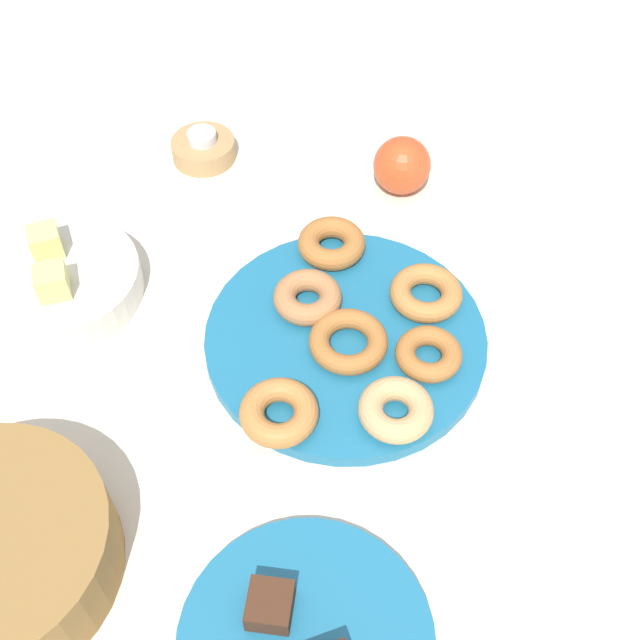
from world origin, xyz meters
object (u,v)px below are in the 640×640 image
Objects in this scene: brownie_far at (270,605)px; donut_3 at (351,341)px; donut_1 at (279,412)px; donut_5 at (308,297)px; donut_0 at (396,410)px; fruit_bowl at (63,283)px; melon_chunk_left at (52,282)px; donut_4 at (333,243)px; donut_6 at (429,354)px; candle_holder at (204,149)px; tealight at (202,137)px; melon_chunk_right at (45,242)px; donut_plate at (345,338)px; apple at (402,165)px; donut_2 at (426,293)px.

donut_3 is at bearing -21.78° from brownie_far.
donut_1 reaches higher than donut_3.
donut_0 is at bearing -155.24° from donut_5.
donut_1 reaches higher than fruit_bowl.
brownie_far is 0.45m from melon_chunk_left.
donut_1 is 1.00× the size of donut_4.
donut_6 is 0.47m from candle_holder.
donut_5 reaches higher than fruit_bowl.
melon_chunk_right reaches higher than tealight.
donut_1 is at bearing 133.79° from donut_3.
donut_5 is at bearing -16.80° from donut_1.
donut_plate is 0.35m from melon_chunk_left.
donut_0 is at bearing -157.66° from tealight.
donut_5 reaches higher than donut_6.
donut_4 is at bearing -86.77° from fruit_bowl.
donut_4 is at bearing 0.82° from donut_3.
donut_0 is 0.18m from donut_5.
donut_4 reaches higher than candle_holder.
donut_0 is 0.43× the size of fruit_bowl.
donut_0 is 0.24m from brownie_far.
tealight reaches higher than donut_plate.
apple is at bearing -11.16° from donut_0.
donut_1 is 0.37m from melon_chunk_right.
donut_1 is at bearing -127.32° from melon_chunk_left.
candle_holder is at bearing 22.34° from donut_0.
brownie_far is (-0.26, 0.20, -0.00)m from donut_6.
apple is at bearing -71.95° from fruit_bowl.
melon_chunk_right is (0.15, 0.35, 0.05)m from donut_plate.
candle_holder is 1.15× the size of apple.
candle_holder is 0.33m from melon_chunk_left.
apple is (0.28, -0.11, 0.01)m from donut_3.
fruit_bowl is at bearing -156.80° from melon_chunk_right.
fruit_bowl is (0.23, 0.37, -0.01)m from donut_0.
donut_5 is 0.30m from melon_chunk_left.
apple reaches higher than donut_4.
donut_2 is 0.46× the size of fruit_bowl.
donut_plate is 0.07m from donut_5.
donut_4 is 2.36× the size of melon_chunk_left.
donut_0 reaches higher than donut_plate.
apple is at bearing -68.15° from melon_chunk_left.
donut_5 is at bearing 24.76° from donut_0.
tealight is 0.52× the size of apple.
candle_holder is 0.47× the size of fruit_bowl.
donut_4 is 2.10× the size of tealight.
donut_0 and tealight have the same top height.
fruit_bowl is at bearing 143.74° from candle_holder.
donut_4 is 0.33m from fruit_bowl.
tealight is at bearing 20.98° from donut_5.
donut_plate is 9.13× the size of melon_chunk_right.
donut_5 is 1.93× the size of brownie_far.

